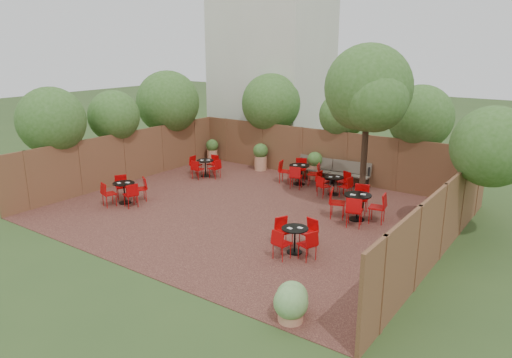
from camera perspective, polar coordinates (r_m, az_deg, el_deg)
The scene contains 13 objects.
ground at distance 15.68m, azimuth -0.81°, elevation -3.98°, with size 80.00×80.00×0.00m, color #354F23.
courtyard_paving at distance 15.67m, azimuth -0.81°, elevation -3.94°, with size 12.00×10.00×0.02m, color #341915.
fence_back at distance 19.49m, azimuth 7.94°, elevation 2.90°, with size 12.00×0.08×2.00m, color brown.
fence_left at distance 19.42m, azimuth -15.24°, elevation 2.45°, with size 0.08×10.00×2.00m, color brown.
fence_right at distance 12.92m, azimuth 21.21°, elevation -4.79°, with size 0.08×10.00×2.00m, color brown.
neighbour_building at distance 23.92m, azimuth 1.90°, elevation 12.70°, with size 5.00×4.00×8.00m, color beige.
overhang_foliage at distance 18.67m, azimuth -1.26°, elevation 7.86°, with size 15.66×10.67×2.74m.
courtyard_tree at distance 15.36m, azimuth 13.10°, elevation 9.90°, with size 2.82×2.72×5.32m.
park_bench_left at distance 19.35m, azimuth 6.95°, elevation 1.31°, with size 1.50×0.52×0.92m.
park_bench_right at distance 18.69m, azimuth 11.12°, elevation 0.64°, with size 1.57×0.65×0.94m.
bistro_tables at distance 16.45m, azimuth 1.98°, elevation -1.37°, with size 8.77×7.06×0.95m.
planters at distance 19.20m, azimuth 3.44°, elevation 1.64°, with size 11.65×4.43×1.17m.
low_shrubs at distance 10.52m, azimuth 9.30°, elevation -12.47°, with size 2.02×4.22×0.74m.
Camera 1 is at (8.76, -11.86, 5.32)m, focal length 33.70 mm.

